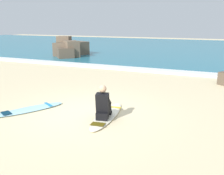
# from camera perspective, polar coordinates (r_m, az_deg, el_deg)

# --- Properties ---
(ground_plane) EXTENTS (80.00, 80.00, 0.00)m
(ground_plane) POSITION_cam_1_polar(r_m,az_deg,el_deg) (7.75, -6.50, -5.75)
(ground_plane) COLOR beige
(sea) EXTENTS (80.00, 28.00, 0.10)m
(sea) POSITION_cam_1_polar(r_m,az_deg,el_deg) (27.81, 16.64, 8.32)
(sea) COLOR teal
(sea) RESTS_ON ground
(breaking_foam) EXTENTS (80.00, 0.90, 0.11)m
(breaking_foam) POSITION_cam_1_polar(r_m,az_deg,el_deg) (14.48, 8.86, 3.79)
(breaking_foam) COLOR white
(breaking_foam) RESTS_ON ground
(surfboard_main) EXTENTS (0.83, 2.46, 0.08)m
(surfboard_main) POSITION_cam_1_polar(r_m,az_deg,el_deg) (7.45, -1.12, -6.22)
(surfboard_main) COLOR #EFE5C6
(surfboard_main) RESTS_ON ground
(surfer_seated) EXTENTS (0.49, 0.76, 0.95)m
(surfer_seated) POSITION_cam_1_polar(r_m,az_deg,el_deg) (7.06, -1.97, -3.95)
(surfer_seated) COLOR black
(surfer_seated) RESTS_ON surfboard_main
(surfboard_spare_near) EXTENTS (1.48, 2.19, 0.08)m
(surfboard_spare_near) POSITION_cam_1_polar(r_m,az_deg,el_deg) (8.36, -17.86, -4.62)
(surfboard_spare_near) COLOR #9ED1E5
(surfboard_spare_near) RESTS_ON ground
(rock_outcrop_distant) EXTENTS (2.73, 3.99, 1.58)m
(rock_outcrop_distant) POSITION_cam_1_polar(r_m,az_deg,el_deg) (20.76, -9.36, 8.41)
(rock_outcrop_distant) COLOR brown
(rock_outcrop_distant) RESTS_ON ground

